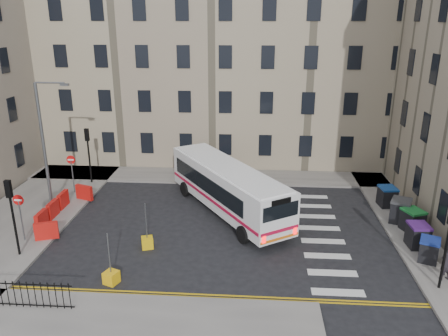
# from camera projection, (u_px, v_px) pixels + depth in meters

# --- Properties ---
(ground) EXTENTS (120.00, 120.00, 0.00)m
(ground) POSITION_uv_depth(u_px,v_px,m) (251.00, 229.00, 25.70)
(ground) COLOR black
(ground) RESTS_ON ground
(pavement_north) EXTENTS (36.00, 3.20, 0.15)m
(pavement_north) POSITION_uv_depth(u_px,v_px,m) (176.00, 175.00, 34.18)
(pavement_north) COLOR slate
(pavement_north) RESTS_ON ground
(pavement_east) EXTENTS (2.40, 26.00, 0.15)m
(pavement_east) POSITION_uv_depth(u_px,v_px,m) (388.00, 205.00, 28.83)
(pavement_east) COLOR slate
(pavement_east) RESTS_ON ground
(pavement_west) EXTENTS (6.00, 22.00, 0.15)m
(pavement_west) POSITION_uv_depth(u_px,v_px,m) (30.00, 213.00, 27.56)
(pavement_west) COLOR slate
(pavement_west) RESTS_ON ground
(terrace_north) EXTENTS (38.30, 10.80, 17.20)m
(terrace_north) POSITION_uv_depth(u_px,v_px,m) (175.00, 56.00, 37.96)
(terrace_north) COLOR gray
(terrace_north) RESTS_ON ground
(traffic_light_nw) EXTENTS (0.28, 0.22, 4.10)m
(traffic_light_nw) POSITION_uv_depth(u_px,v_px,m) (88.00, 147.00, 31.69)
(traffic_light_nw) COLOR black
(traffic_light_nw) RESTS_ON pavement_west
(traffic_light_sw) EXTENTS (0.28, 0.22, 4.10)m
(traffic_light_sw) POSITION_uv_depth(u_px,v_px,m) (11.00, 206.00, 21.80)
(traffic_light_sw) COLOR black
(traffic_light_sw) RESTS_ON pavement_west
(streetlamp) EXTENTS (0.50, 0.22, 8.14)m
(streetlamp) POSITION_uv_depth(u_px,v_px,m) (43.00, 145.00, 27.04)
(streetlamp) COLOR #595B5E
(streetlamp) RESTS_ON pavement_west
(no_entry_north) EXTENTS (0.60, 0.08, 3.00)m
(no_entry_north) POSITION_uv_depth(u_px,v_px,m) (72.00, 166.00, 30.10)
(no_entry_north) COLOR #595B5E
(no_entry_north) RESTS_ON pavement_west
(no_entry_south) EXTENTS (0.60, 0.08, 3.00)m
(no_entry_south) POSITION_uv_depth(u_px,v_px,m) (20.00, 208.00, 23.50)
(no_entry_south) COLOR #595B5E
(no_entry_south) RESTS_ON pavement_west
(roadworks_barriers) EXTENTS (1.66, 6.26, 1.00)m
(roadworks_barriers) POSITION_uv_depth(u_px,v_px,m) (59.00, 209.00, 26.75)
(roadworks_barriers) COLOR red
(roadworks_barriers) RESTS_ON pavement_west
(bus) EXTENTS (8.23, 10.71, 3.04)m
(bus) POSITION_uv_depth(u_px,v_px,m) (228.00, 186.00, 27.38)
(bus) COLOR white
(bus) RESTS_ON ground
(wheelie_bin_a) EXTENTS (1.28, 1.35, 1.18)m
(wheelie_bin_a) POSITION_uv_depth(u_px,v_px,m) (429.00, 250.00, 21.92)
(wheelie_bin_a) COLOR black
(wheelie_bin_a) RESTS_ON pavement_east
(wheelie_bin_b) EXTENTS (1.08, 1.23, 1.29)m
(wheelie_bin_b) POSITION_uv_depth(u_px,v_px,m) (418.00, 235.00, 23.24)
(wheelie_bin_b) COLOR black
(wheelie_bin_b) RESTS_ON pavement_east
(wheelie_bin_c) EXTENTS (1.38, 1.46, 1.29)m
(wheelie_bin_c) POSITION_uv_depth(u_px,v_px,m) (412.00, 220.00, 25.00)
(wheelie_bin_c) COLOR black
(wheelie_bin_c) RESTS_ON pavement_east
(wheelie_bin_d) EXTENTS (1.55, 1.63, 1.41)m
(wheelie_bin_d) POSITION_uv_depth(u_px,v_px,m) (400.00, 211.00, 26.08)
(wheelie_bin_d) COLOR black
(wheelie_bin_d) RESTS_ON pavement_east
(wheelie_bin_e) EXTENTS (1.15, 1.28, 1.29)m
(wheelie_bin_e) POSITION_uv_depth(u_px,v_px,m) (387.00, 196.00, 28.31)
(wheelie_bin_e) COLOR black
(wheelie_bin_e) RESTS_ON pavement_east
(pedestrian) EXTENTS (0.77, 0.62, 1.82)m
(pedestrian) POSITION_uv_depth(u_px,v_px,m) (447.00, 262.00, 20.21)
(pedestrian) COLOR black
(pedestrian) RESTS_ON pavement_east
(bollard_yellow) EXTENTS (0.76, 0.76, 0.60)m
(bollard_yellow) POSITION_uv_depth(u_px,v_px,m) (147.00, 243.00, 23.53)
(bollard_yellow) COLOR #DFAF0C
(bollard_yellow) RESTS_ON ground
(bollard_chevron) EXTENTS (0.78, 0.78, 0.60)m
(bollard_chevron) POSITION_uv_depth(u_px,v_px,m) (111.00, 277.00, 20.38)
(bollard_chevron) COLOR #F2B30E
(bollard_chevron) RESTS_ON ground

